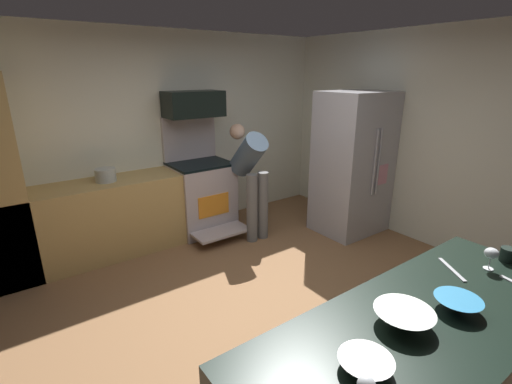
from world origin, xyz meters
The scene contains 15 objects.
ground_plane centered at (0.00, 0.00, -0.01)m, with size 5.20×4.80×0.02m, color #8A613E.
wall_back centered at (0.00, 2.34, 1.30)m, with size 5.20×0.12×2.60m, color silver.
wall_right centered at (2.54, 0.00, 1.30)m, with size 0.12×4.80×2.60m, color silver.
lower_cabinet_run centered at (-0.90, 1.98, 0.45)m, with size 2.40×0.60×0.90m, color tan.
oven_range centered at (0.38, 1.97, 0.51)m, with size 0.76×0.99×1.54m.
microwave centered at (0.38, 2.06, 1.70)m, with size 0.74×0.38×0.32m, color black.
refrigerator centered at (2.03, 0.80, 0.93)m, with size 0.89×0.74×1.86m.
person_cook centered at (0.81, 1.42, 0.87)m, with size 0.31×0.65×1.45m.
mixing_bowl_large centered at (-0.28, -1.46, 0.94)m, with size 0.29×0.29×0.08m, color white.
mixing_bowl_small centered at (0.06, -1.55, 0.93)m, with size 0.24×0.24×0.07m, color teal.
mixing_bowl_prep centered at (-0.67, -1.53, 0.93)m, with size 0.24×0.24×0.06m, color white.
wine_glass_near centered at (0.64, -1.46, 1.01)m, with size 0.08×0.08×0.15m.
mug_coffee centered at (0.85, -1.48, 0.95)m, with size 0.09×0.09×0.09m, color black.
knife_chef centered at (0.44, -1.33, 0.90)m, with size 0.29×0.02×0.01m, color #B7BABF.
stock_pot centered at (-0.81, 1.98, 0.97)m, with size 0.23×0.23×0.15m, color #B6BCB6.
Camera 1 is at (-1.75, -2.25, 2.10)m, focal length 25.54 mm.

